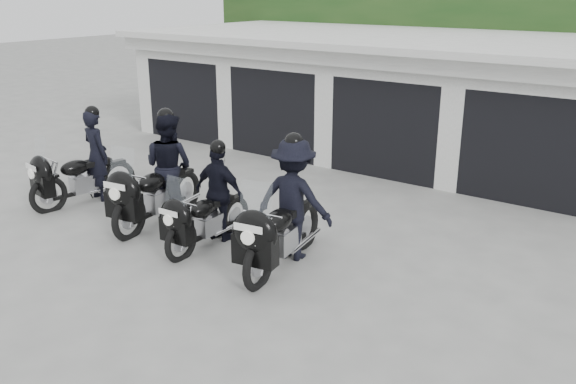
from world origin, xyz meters
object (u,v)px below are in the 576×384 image
Objects in this scene: police_bike_a at (83,165)px; police_bike_c at (213,200)px; police_bike_b at (162,174)px; police_bike_d at (288,208)px.

police_bike_c is (3.49, -0.00, -0.02)m from police_bike_a.
police_bike_a is at bearing 178.36° from police_bike_b.
police_bike_b is 1.01× the size of police_bike_d.
police_bike_b is 1.50m from police_bike_c.
police_bike_d is at bearing 3.14° from police_bike_c.
police_bike_b is at bearing 15.67° from police_bike_a.
police_bike_a is 0.93× the size of police_bike_b.
police_bike_b is 1.17× the size of police_bike_c.
police_bike_d reaches higher than police_bike_c.
police_bike_c is at bearing 176.05° from police_bike_d.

